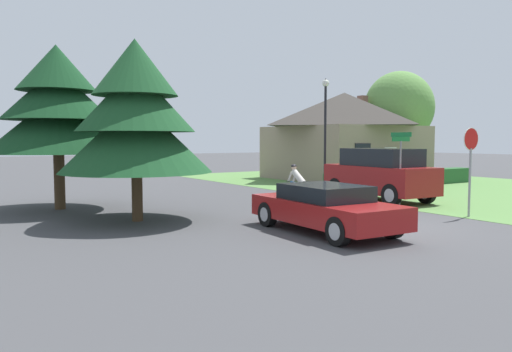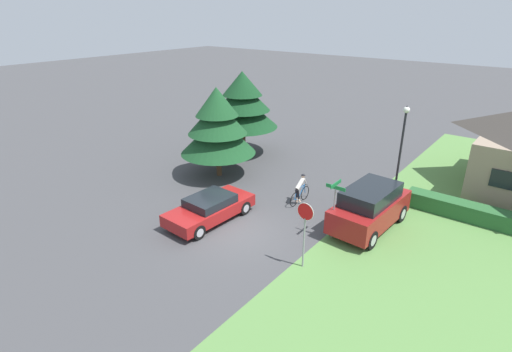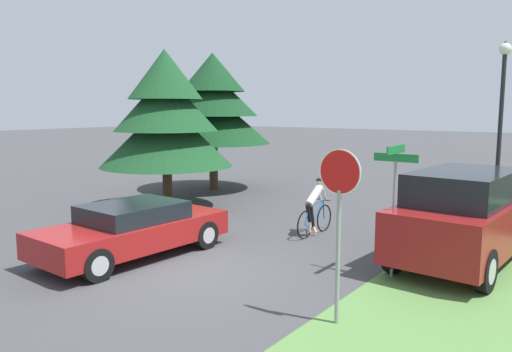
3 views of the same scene
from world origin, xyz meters
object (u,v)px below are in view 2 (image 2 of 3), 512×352
parked_suv_right (370,207)px  stop_sign (305,223)px  street_name_sign (335,200)px  conifer_tall_near (217,125)px  sedan_left_lane (210,208)px  cyclist (300,190)px  street_lamp (402,141)px  conifer_tall_far (242,103)px

parked_suv_right → stop_sign: (-0.78, -4.43, 0.91)m
street_name_sign → conifer_tall_near: conifer_tall_near is taller
stop_sign → sedan_left_lane: bearing=-3.8°
conifer_tall_near → stop_sign: bearing=-28.7°
cyclist → stop_sign: stop_sign is taller
street_lamp → street_name_sign: bearing=-100.1°
cyclist → street_name_sign: bearing=-124.1°
street_lamp → conifer_tall_near: conifer_tall_near is taller
street_lamp → conifer_tall_near: size_ratio=0.96×
sedan_left_lane → cyclist: size_ratio=2.55×
cyclist → conifer_tall_near: conifer_tall_near is taller
street_lamp → cyclist: bearing=-142.1°
sedan_left_lane → street_name_sign: size_ratio=1.70×
cyclist → sedan_left_lane: bearing=151.3°
cyclist → street_lamp: (3.86, 3.01, 2.61)m
parked_suv_right → conifer_tall_far: bearing=71.7°
conifer_tall_near → conifer_tall_far: size_ratio=0.95×
sedan_left_lane → parked_suv_right: bearing=-55.2°
cyclist → conifer_tall_near: (-5.86, 0.20, 2.38)m
street_lamp → conifer_tall_near: 10.12m
parked_suv_right → cyclist: bearing=89.4°
cyclist → street_name_sign: size_ratio=0.67×
cyclist → conifer_tall_far: size_ratio=0.31×
sedan_left_lane → conifer_tall_far: (-4.85, 8.34, 2.89)m
cyclist → conifer_tall_far: bearing=60.9°
conifer_tall_near → sedan_left_lane: bearing=-51.6°
parked_suv_right → conifer_tall_near: 9.95m
sedan_left_lane → conifer_tall_near: size_ratio=0.85×
cyclist → street_lamp: bearing=-51.4°
street_name_sign → conifer_tall_near: bearing=165.6°
conifer_tall_near → conifer_tall_far: conifer_tall_far is taller
sedan_left_lane → street_lamp: (6.24, 7.21, 2.70)m
cyclist → parked_suv_right: (3.87, -0.27, 0.32)m
stop_sign → conifer_tall_near: bearing=-27.3°
street_lamp → conifer_tall_far: size_ratio=0.91×
stop_sign → street_lamp: street_lamp is taller
stop_sign → conifer_tall_far: 13.67m
conifer_tall_far → cyclist: bearing=-29.8°
street_lamp → conifer_tall_far: bearing=174.2°
cyclist → conifer_tall_near: 6.33m
sedan_left_lane → cyclist: bearing=-26.9°
street_name_sign → stop_sign: bearing=-87.3°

